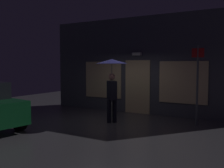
# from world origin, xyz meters

# --- Properties ---
(ground_plane) EXTENTS (18.00, 18.00, 0.00)m
(ground_plane) POSITION_xyz_m (0.00, 0.00, 0.00)
(ground_plane) COLOR #423F44
(building_facade) EXTENTS (8.42, 0.48, 3.98)m
(building_facade) POSITION_xyz_m (0.00, 2.34, 1.97)
(building_facade) COLOR #4C4C56
(building_facade) RESTS_ON ground
(person_with_umbrella) EXTENTS (1.09, 1.09, 2.21)m
(person_with_umbrella) POSITION_xyz_m (-0.01, 0.12, 1.66)
(person_with_umbrella) COLOR black
(person_with_umbrella) RESTS_ON ground
(street_sign_post) EXTENTS (0.40, 0.07, 2.65)m
(street_sign_post) POSITION_xyz_m (2.62, 1.24, 1.49)
(street_sign_post) COLOR #595B60
(street_sign_post) RESTS_ON ground
(sidewalk_bollard) EXTENTS (0.26, 0.26, 0.49)m
(sidewalk_bollard) POSITION_xyz_m (-0.60, 1.23, 0.25)
(sidewalk_bollard) COLOR slate
(sidewalk_bollard) RESTS_ON ground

